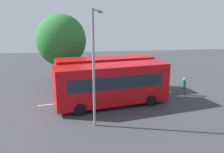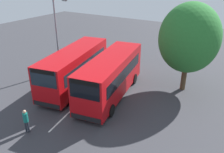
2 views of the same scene
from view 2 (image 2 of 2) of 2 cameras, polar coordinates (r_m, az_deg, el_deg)
ground_plane at (r=20.50m, az=-5.06°, el=-3.49°), size 63.64×63.64×0.00m
bus_far_left at (r=20.82m, az=-9.09°, el=2.30°), size 9.38×4.17×3.36m
bus_center_left at (r=18.94m, az=-0.29°, el=0.31°), size 9.36×3.93×3.36m
pedestrian at (r=16.02m, az=-20.32°, el=-9.79°), size 0.42×0.42×1.65m
street_lamp at (r=23.38m, az=-13.19°, el=10.81°), size 0.94×2.36×7.47m
depot_tree at (r=20.04m, az=18.36°, el=8.90°), size 5.41×4.87×7.47m
lane_stripe_outer_left at (r=20.50m, az=-5.06°, el=-3.48°), size 12.24×2.16×0.01m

